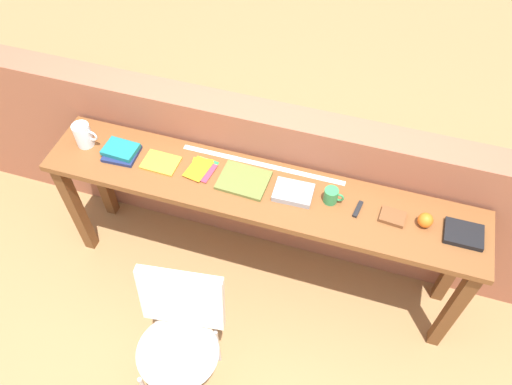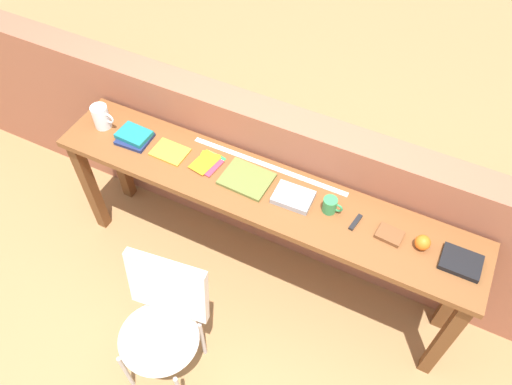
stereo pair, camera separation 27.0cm
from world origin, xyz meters
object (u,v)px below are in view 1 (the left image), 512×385
magazine_cycling (161,163)px  multitool_folded (358,209)px  leather_journal_brown (393,217)px  book_stack_leftmost (121,151)px  chair_white_moulded (179,334)px  sports_ball_small (425,220)px  pamphlet_pile_colourful (201,169)px  book_open_centre (244,180)px  pitcher_white (83,135)px  mug (331,196)px  book_repair_rightmost (464,234)px

magazine_cycling → multitool_folded: (1.14, 0.00, 0.00)m
magazine_cycling → leather_journal_brown: size_ratio=1.57×
book_stack_leftmost → multitool_folded: bearing=0.2°
chair_white_moulded → sports_ball_small: (1.08, 0.80, 0.39)m
magazine_cycling → pamphlet_pile_colourful: (0.24, 0.02, -0.00)m
book_stack_leftmost → book_open_centre: (0.74, 0.01, -0.01)m
pitcher_white → book_stack_leftmost: size_ratio=0.91×
book_stack_leftmost → mug: 1.23m
pitcher_white → magazine_cycling: pitcher_white is taller
magazine_cycling → sports_ball_small: bearing=1.9°
pamphlet_pile_colourful → leather_journal_brown: bearing=-1.0°
chair_white_moulded → magazine_cycling: 0.96m
magazine_cycling → sports_ball_small: (1.48, 0.01, 0.03)m
leather_journal_brown → magazine_cycling: bearing=-175.0°
pitcher_white → mug: bearing=0.4°
chair_white_moulded → mug: size_ratio=8.10×
pamphlet_pile_colourful → leather_journal_brown: (1.08, -0.02, 0.01)m
mug → sports_ball_small: (0.50, -0.01, -0.01)m
chair_white_moulded → sports_ball_small: sports_ball_small is taller
leather_journal_brown → book_repair_rightmost: bearing=4.3°
book_open_centre → sports_ball_small: 0.99m
multitool_folded → book_repair_rightmost: (0.54, -0.00, 0.01)m
pamphlet_pile_colourful → chair_white_moulded: bearing=-78.8°
book_stack_leftmost → leather_journal_brown: 1.57m
multitool_folded → pitcher_white: bearing=179.8°
mug → pitcher_white: bearing=-179.6°
book_open_centre → book_repair_rightmost: 1.19m
pitcher_white → book_repair_rightmost: size_ratio=0.94×
pamphlet_pile_colourful → sports_ball_small: 1.24m
sports_ball_small → book_repair_rightmost: bearing=-3.0°
sports_ball_small → book_repair_rightmost: sports_ball_small is taller
pitcher_white → magazine_cycling: 0.49m
chair_white_moulded → pamphlet_pile_colourful: 0.90m
book_stack_leftmost → sports_ball_small: size_ratio=2.56×
leather_journal_brown → book_repair_rightmost: (0.36, -0.00, 0.00)m
book_stack_leftmost → multitool_folded: book_stack_leftmost is taller
book_stack_leftmost → sports_ball_small: bearing=0.4°
chair_white_moulded → book_repair_rightmost: 1.55m
sports_ball_small → pamphlet_pile_colourful: bearing=179.5°
pitcher_white → mug: (1.47, 0.01, -0.03)m
chair_white_moulded → book_stack_leftmost: 1.09m
pitcher_white → sports_ball_small: (1.97, 0.00, -0.04)m
pamphlet_pile_colourful → multitool_folded: size_ratio=1.76×
book_open_centre → mug: mug is taller
book_open_centre → multitool_folded: book_open_centre is taller
chair_white_moulded → leather_journal_brown: 1.27m
magazine_cycling → pamphlet_pile_colourful: size_ratio=1.06×
book_stack_leftmost → multitool_folded: size_ratio=1.84×
book_stack_leftmost → mug: mug is taller
magazine_cycling → pitcher_white: bearing=-179.9°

